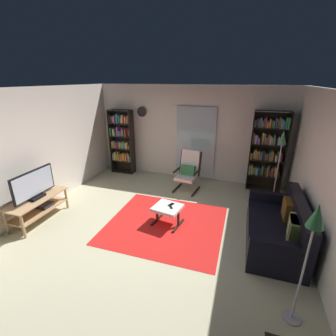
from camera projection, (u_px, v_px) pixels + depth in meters
name	position (u px, v px, depth m)	size (l,w,h in m)	color
ground_plane	(154.00, 231.00, 4.60)	(7.02, 7.02, 0.00)	#BDB895
wall_back	(190.00, 133.00, 6.73)	(5.60, 0.06, 2.60)	silver
wall_left	(30.00, 154.00, 4.93)	(0.06, 6.00, 2.60)	silver
wall_right	(331.00, 188.00, 3.37)	(0.06, 6.00, 2.60)	silver
glass_door_panel	(195.00, 143.00, 6.71)	(1.10, 0.01, 2.00)	silver
area_rug	(165.00, 224.00, 4.81)	(2.26, 2.08, 0.01)	red
tv_stand	(39.00, 205.00, 4.88)	(0.50, 1.24, 0.50)	tan
television	(34.00, 185.00, 4.70)	(0.20, 0.97, 0.58)	black
bookshelf_near_tv	(122.00, 141.00, 7.18)	(0.70, 0.30, 1.91)	black
bookshelf_near_sofa	(268.00, 149.00, 5.98)	(0.85, 0.30, 2.03)	black
leather_sofa	(279.00, 229.00, 4.14)	(0.87, 1.76, 0.86)	black
lounge_armchair	(188.00, 170.00, 6.18)	(0.63, 0.71, 1.02)	black
ottoman	(167.00, 209.00, 4.73)	(0.59, 0.56, 0.39)	white
tv_remote	(171.00, 207.00, 4.68)	(0.04, 0.14, 0.02)	black
cell_phone	(171.00, 205.00, 4.77)	(0.07, 0.14, 0.01)	black
floor_lamp_by_sofa	(313.00, 232.00, 2.49)	(0.22, 0.22, 1.58)	#A5A5AD
floor_lamp_by_shelf	(281.00, 148.00, 5.17)	(0.22, 0.22, 1.71)	#A5A5AD
wall_clock	(142.00, 112.00, 6.88)	(0.29, 0.03, 0.29)	silver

